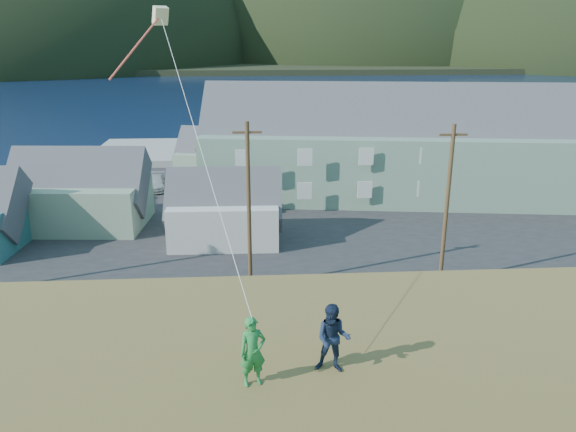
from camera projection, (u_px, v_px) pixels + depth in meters
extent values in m
plane|color=#0A1638|center=(254.00, 301.00, 31.85)|extent=(900.00, 900.00, 0.00)
cube|color=#4C3D19|center=(255.00, 317.00, 29.94)|extent=(110.00, 8.00, 0.10)
cube|color=#28282B|center=(253.00, 210.00, 47.95)|extent=(72.00, 36.00, 0.12)
cube|color=gray|center=(203.00, 152.00, 69.26)|extent=(26.00, 14.00, 0.90)
cube|color=black|center=(250.00, 55.00, 344.34)|extent=(900.00, 320.00, 2.00)
ellipsoid|color=black|center=(1.00, 59.00, 270.37)|extent=(260.00, 234.00, 143.00)
ellipsoid|color=black|center=(215.00, 55.00, 314.38)|extent=(200.00, 180.00, 100.00)
ellipsoid|color=black|center=(377.00, 55.00, 310.38)|extent=(230.00, 207.00, 142.60)
cube|color=slate|center=(398.00, 164.00, 51.05)|extent=(35.85, 14.49, 5.97)
cube|color=#47474C|center=(401.00, 113.00, 49.61)|extent=(36.32, 14.32, 9.72)
cube|color=gray|center=(81.00, 204.00, 43.41)|extent=(10.22, 7.20, 3.47)
cube|color=#47474C|center=(77.00, 171.00, 42.59)|extent=(10.70, 6.99, 6.26)
cube|color=silver|center=(225.00, 220.00, 40.34)|extent=(7.72, 5.59, 3.05)
cube|color=#47474C|center=(224.00, 190.00, 39.63)|extent=(8.22, 5.51, 5.35)
cube|color=gray|center=(227.00, 166.00, 56.88)|extent=(10.42, 7.77, 2.98)
cube|color=#47474C|center=(226.00, 143.00, 56.15)|extent=(10.89, 7.88, 5.55)
cylinder|color=#47331E|center=(249.00, 208.00, 31.68)|extent=(0.24, 0.24, 9.84)
cylinder|color=#47331E|center=(447.00, 207.00, 32.42)|extent=(0.24, 0.24, 9.59)
imported|color=white|center=(119.00, 197.00, 48.71)|extent=(3.12, 5.82, 1.55)
imported|color=navy|center=(260.00, 199.00, 48.13)|extent=(2.10, 4.61, 1.53)
imported|color=silver|center=(156.00, 183.00, 53.76)|extent=(2.19, 4.61, 1.30)
imported|color=slate|center=(74.00, 187.00, 51.95)|extent=(1.66, 4.51, 1.48)
imported|color=#2C516F|center=(276.00, 177.00, 55.78)|extent=(1.61, 4.12, 1.34)
imported|color=#217B36|center=(253.00, 352.00, 12.05)|extent=(0.67, 0.53, 1.60)
imported|color=#15223B|center=(333.00, 339.00, 12.54)|extent=(0.91, 0.77, 1.63)
cube|color=beige|center=(160.00, 16.00, 17.97)|extent=(0.60, 0.59, 0.60)
cylinder|color=#FF5543|center=(136.00, 46.00, 17.03)|extent=(0.06, 0.06, 3.31)
cylinder|color=white|center=(197.00, 136.00, 14.89)|extent=(0.02, 0.02, 11.09)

